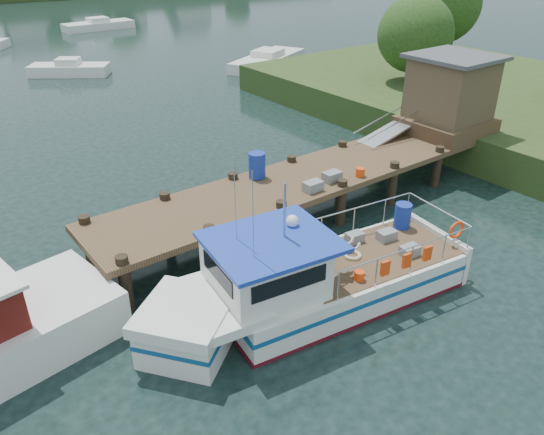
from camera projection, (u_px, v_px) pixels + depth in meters
ground_plane at (269, 226)px, 17.59m from camera, size 160.00×160.00×0.00m
dock at (406, 123)px, 19.99m from camera, size 16.60×3.00×4.78m
lobster_boat at (305, 283)px, 13.36m from camera, size 9.20×3.71×4.42m
moored_far at (98, 25)px, 52.91m from camera, size 6.84×2.43×1.16m
moored_b at (69, 69)px, 35.93m from camera, size 5.24×4.46×1.15m
moored_c at (268, 60)px, 38.43m from camera, size 7.74×5.49×1.17m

